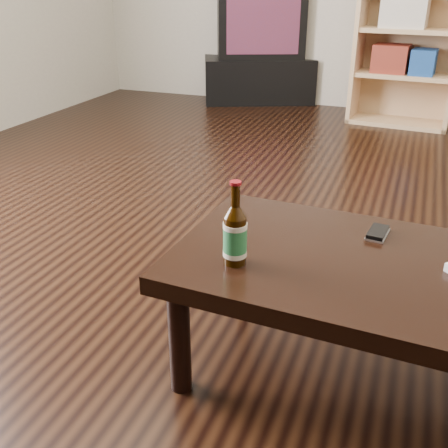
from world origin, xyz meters
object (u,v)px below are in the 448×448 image
(tv, at_px, (260,24))
(bookshelf, at_px, (410,26))
(tv_stand, at_px, (259,79))
(phone, at_px, (378,233))
(coffee_table, at_px, (368,280))
(beer_bottle, at_px, (235,235))

(tv, distance_m, bookshelf, 1.34)
(tv_stand, distance_m, phone, 3.60)
(tv_stand, height_order, coffee_table, tv_stand)
(tv, xyz_separation_m, bookshelf, (1.28, -0.39, 0.05))
(tv, bearing_deg, beer_bottle, -96.86)
(tv, xyz_separation_m, phone, (1.38, -3.32, -0.28))
(tv, relative_size, beer_bottle, 3.87)
(beer_bottle, bearing_deg, tv, 106.08)
(bookshelf, relative_size, coffee_table, 1.32)
(bookshelf, bearing_deg, phone, -83.04)
(tv_stand, bearing_deg, bookshelf, -40.00)
(tv_stand, distance_m, bookshelf, 1.44)
(coffee_table, bearing_deg, phone, 89.71)
(tv_stand, height_order, beer_bottle, beer_bottle)
(beer_bottle, height_order, phone, beer_bottle)
(coffee_table, xyz_separation_m, phone, (0.00, 0.17, 0.06))
(bookshelf, height_order, phone, bookshelf)
(tv, distance_m, beer_bottle, 3.77)
(phone, bearing_deg, coffee_table, -83.14)
(tv, height_order, bookshelf, bookshelf)
(beer_bottle, distance_m, phone, 0.45)
(tv, relative_size, bookshelf, 0.62)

